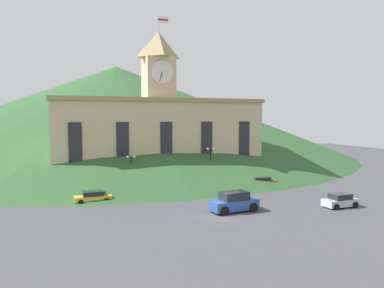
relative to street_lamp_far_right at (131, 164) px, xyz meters
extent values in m
plane|color=#424247|center=(5.66, -17.41, -3.40)|extent=(160.00, 160.00, 0.00)
cube|color=#C6B289|center=(5.66, 6.43, 2.69)|extent=(32.16, 8.50, 12.17)
cube|color=#998456|center=(5.66, 6.43, 9.07)|extent=(32.76, 9.10, 0.60)
cube|color=#C6B289|center=(5.66, 6.43, 12.53)|extent=(4.50, 4.50, 6.31)
pyramid|color=#998456|center=(5.66, 6.43, 17.71)|extent=(4.95, 4.95, 4.05)
cylinder|color=silver|center=(5.66, 4.12, 13.28)|extent=(3.42, 0.12, 3.42)
cube|color=black|center=(5.44, 4.05, 12.62)|extent=(0.54, 0.06, 1.36)
cylinder|color=#B2B2B7|center=(5.66, 6.43, 20.93)|extent=(0.10, 0.10, 2.40)
cube|color=white|center=(6.46, 6.43, 21.58)|extent=(1.60, 0.06, 1.00)
cube|color=red|center=(6.46, 6.39, 21.58)|extent=(1.60, 0.04, 0.28)
cube|color=#232328|center=(-7.20, 2.10, 2.44)|extent=(1.77, 0.16, 6.69)
cube|color=#232328|center=(-0.77, 2.10, 2.44)|extent=(1.77, 0.16, 6.69)
cube|color=#232328|center=(5.66, 2.10, 2.44)|extent=(1.77, 0.16, 6.69)
cube|color=#232328|center=(12.09, 2.10, 2.44)|extent=(1.77, 0.16, 6.69)
cube|color=#232328|center=(18.52, 2.10, 2.44)|extent=(1.77, 0.16, 6.69)
cube|color=red|center=(-8.25, -1.12, -2.33)|extent=(5.56, 0.12, 2.13)
cube|color=white|center=(-2.69, -1.12, -2.33)|extent=(5.56, 0.12, 2.13)
cube|color=red|center=(2.88, -1.12, -2.33)|extent=(5.56, 0.12, 2.13)
cube|color=white|center=(8.44, -1.12, -2.33)|extent=(5.56, 0.12, 2.13)
cube|color=red|center=(14.01, -1.12, -2.33)|extent=(5.56, 0.12, 2.13)
cube|color=white|center=(19.57, -1.12, -2.33)|extent=(5.56, 0.12, 2.13)
cone|color=#2D562D|center=(5.66, 50.80, 8.24)|extent=(121.10, 121.10, 23.28)
cylinder|color=black|center=(0.00, 0.00, -1.19)|extent=(0.14, 0.14, 4.42)
cube|color=black|center=(0.00, 0.00, 0.87)|extent=(0.90, 0.08, 0.08)
sphere|color=white|center=(-0.45, 0.00, 1.05)|extent=(0.36, 0.36, 0.36)
sphere|color=white|center=(0.45, 0.00, 1.05)|extent=(0.36, 0.36, 0.36)
cylinder|color=black|center=(11.86, 0.00, -0.81)|extent=(0.14, 0.14, 5.17)
cube|color=black|center=(11.86, 0.00, 1.62)|extent=(0.90, 0.08, 0.08)
sphere|color=white|center=(11.41, 0.00, 1.80)|extent=(0.36, 0.36, 0.36)
sphere|color=white|center=(12.31, 0.00, 1.80)|extent=(0.36, 0.36, 0.36)
cube|color=#284C99|center=(7.87, -15.99, -2.67)|extent=(5.27, 2.47, 1.04)
cube|color=#1E2328|center=(7.87, -15.99, -1.72)|extent=(2.97, 2.09, 0.85)
cylinder|color=black|center=(6.24, -17.15, -2.94)|extent=(0.95, 0.45, 0.92)
cylinder|color=black|center=(6.05, -15.16, -2.94)|extent=(0.95, 0.45, 0.92)
cylinder|color=black|center=(9.69, -16.82, -2.94)|extent=(0.95, 0.45, 0.92)
cylinder|color=black|center=(9.51, -14.83, -2.94)|extent=(0.95, 0.45, 0.92)
cube|color=yellow|center=(-5.72, -6.69, -2.93)|extent=(4.21, 1.82, 0.67)
cube|color=#1E2328|center=(-5.72, -6.69, -2.32)|extent=(2.32, 1.67, 0.55)
cylinder|color=black|center=(-4.29, -5.80, -3.10)|extent=(0.60, 0.33, 0.59)
cylinder|color=black|center=(-4.30, -7.60, -3.10)|extent=(0.60, 0.33, 0.59)
cylinder|color=black|center=(-7.15, -5.78, -3.10)|extent=(0.60, 0.33, 0.59)
cylinder|color=black|center=(-7.16, -7.58, -3.10)|extent=(0.60, 0.33, 0.59)
cube|color=#B7B7BC|center=(19.74, -18.24, -2.88)|extent=(3.96, 1.83, 0.74)
cube|color=#1E2328|center=(19.74, -18.24, -2.20)|extent=(2.20, 1.64, 0.61)
cylinder|color=black|center=(21.03, -17.35, -3.07)|extent=(0.67, 0.33, 0.66)
cylinder|color=black|center=(21.09, -19.05, -3.07)|extent=(0.67, 0.33, 0.66)
cylinder|color=black|center=(18.38, -17.44, -3.07)|extent=(0.67, 0.33, 0.66)
cylinder|color=black|center=(18.44, -19.14, -3.07)|extent=(0.67, 0.33, 0.66)
cube|color=red|center=(17.46, -4.96, -2.89)|extent=(4.52, 2.11, 0.72)
cube|color=#1E2328|center=(17.46, -4.96, -2.24)|extent=(2.53, 1.83, 0.59)
cylinder|color=black|center=(15.90, -5.75, -3.08)|extent=(0.66, 0.37, 0.64)
cylinder|color=black|center=(16.03, -3.95, -3.08)|extent=(0.66, 0.37, 0.64)
cylinder|color=black|center=(18.89, -5.96, -3.08)|extent=(0.66, 0.37, 0.64)
cylinder|color=black|center=(19.01, -4.17, -3.08)|extent=(0.66, 0.37, 0.64)
cylinder|color=#4C4C4C|center=(13.80, -3.00, -2.96)|extent=(0.20, 0.20, 0.87)
cylinder|color=#4C4C4C|center=(13.73, -2.75, -2.96)|extent=(0.20, 0.20, 0.87)
cylinder|color=#4C4C4C|center=(13.76, -2.87, -2.18)|extent=(0.49, 0.49, 0.69)
sphere|color=#936B4C|center=(13.76, -2.87, -1.69)|extent=(0.29, 0.29, 0.29)
camera|label=1|loc=(-9.40, -50.94, 6.57)|focal=35.00mm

